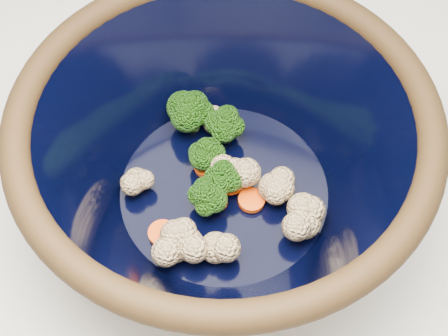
% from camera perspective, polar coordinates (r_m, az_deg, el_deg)
% --- Properties ---
extents(counter, '(1.20, 1.20, 0.90)m').
position_cam_1_polar(counter, '(1.12, 3.57, -10.77)').
color(counter, white).
rests_on(counter, ground).
extents(mixing_bowl, '(0.45, 0.45, 0.17)m').
position_cam_1_polar(mixing_bowl, '(0.60, 0.00, 0.87)').
color(mixing_bowl, black).
rests_on(mixing_bowl, counter).
extents(vegetable_pile, '(0.20, 0.19, 0.06)m').
position_cam_1_polar(vegetable_pile, '(0.63, -0.81, -0.36)').
color(vegetable_pile, '#608442').
rests_on(vegetable_pile, mixing_bowl).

